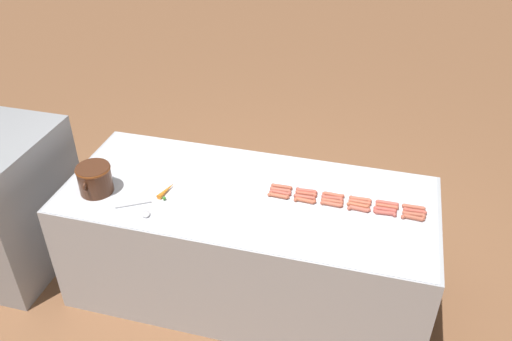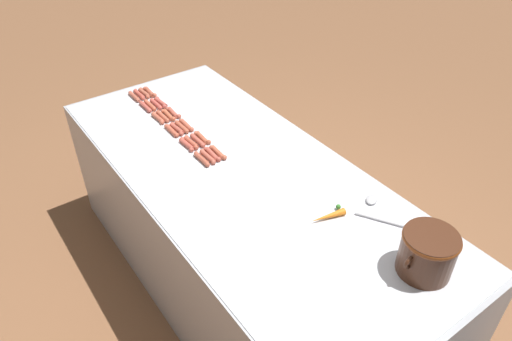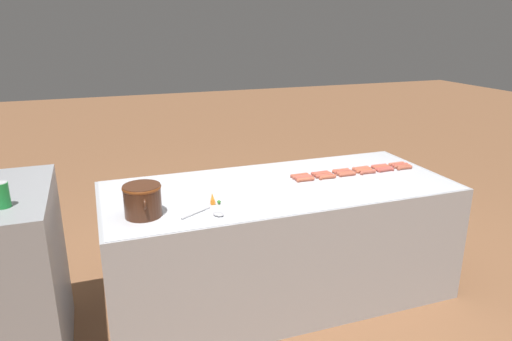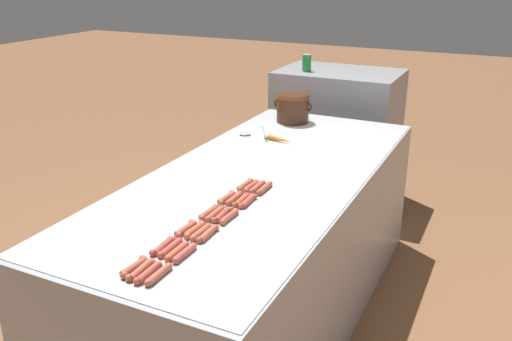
{
  "view_description": "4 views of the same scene",
  "coord_description": "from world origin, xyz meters",
  "px_view_note": "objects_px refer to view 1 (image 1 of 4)",
  "views": [
    {
      "loc": [
        -2.54,
        -0.73,
        2.82
      ],
      "look_at": [
        0.1,
        -0.03,
        0.94
      ],
      "focal_mm": 36.98,
      "sensor_mm": 36.0,
      "label": 1
    },
    {
      "loc": [
        1.03,
        1.55,
        2.25
      ],
      "look_at": [
        -0.02,
        0.09,
        0.88
      ],
      "focal_mm": 33.39,
      "sensor_mm": 36.0,
      "label": 2
    },
    {
      "loc": [
        -2.71,
        1.14,
        1.88
      ],
      "look_at": [
        0.14,
        0.12,
        0.9
      ],
      "focal_mm": 32.46,
      "sensor_mm": 36.0,
      "label": 3
    },
    {
      "loc": [
        1.08,
        -2.26,
        1.8
      ],
      "look_at": [
        -0.04,
        0.01,
        0.83
      ],
      "focal_mm": 38.35,
      "sensor_mm": 36.0,
      "label": 4
    }
  ],
  "objects_px": {
    "hot_dog_8": "(358,205)",
    "carrot": "(166,190)",
    "hot_dog_14": "(360,202)",
    "serving_spoon": "(142,211)",
    "hot_dog_18": "(414,207)",
    "hot_dog_9": "(332,201)",
    "hot_dog_19": "(387,203)",
    "back_cabinet": "(9,205)",
    "hot_dog_4": "(305,200)",
    "hot_dog_20": "(360,199)",
    "hot_dog_13": "(387,206)",
    "hot_dog_21": "(333,195)",
    "hot_dog_22": "(307,191)",
    "bean_pot": "(95,178)",
    "hot_dog_16": "(306,194)",
    "hot_dog_3": "(332,204)",
    "hot_dog_12": "(415,211)",
    "hot_dog_23": "(282,187)",
    "hot_dog_17": "(281,190)",
    "hot_dog_7": "(385,209)",
    "hot_dog_1": "(385,213)",
    "hot_dog_10": "(305,197)",
    "hot_dog_5": "(278,196)",
    "hot_dog_11": "(280,193)",
    "hot_dog_2": "(359,209)",
    "hot_dog_0": "(413,218)",
    "hot_dog_15": "(332,198)"
  },
  "relations": [
    {
      "from": "hot_dog_16",
      "to": "hot_dog_18",
      "type": "bearing_deg",
      "value": -87.16
    },
    {
      "from": "hot_dog_1",
      "to": "hot_dog_10",
      "type": "xyz_separation_m",
      "value": [
        0.03,
        0.49,
        0.0
      ]
    },
    {
      "from": "hot_dog_10",
      "to": "hot_dog_19",
      "type": "bearing_deg",
      "value": -82.14
    },
    {
      "from": "hot_dog_1",
      "to": "carrot",
      "type": "distance_m",
      "value": 1.35
    },
    {
      "from": "hot_dog_15",
      "to": "hot_dog_18",
      "type": "bearing_deg",
      "value": -85.87
    },
    {
      "from": "serving_spoon",
      "to": "hot_dog_18",
      "type": "bearing_deg",
      "value": -74.19
    },
    {
      "from": "hot_dog_2",
      "to": "hot_dog_19",
      "type": "relative_size",
      "value": 1.0
    },
    {
      "from": "hot_dog_22",
      "to": "bean_pot",
      "type": "distance_m",
      "value": 1.32
    },
    {
      "from": "hot_dog_8",
      "to": "hot_dog_14",
      "type": "height_order",
      "value": "same"
    },
    {
      "from": "hot_dog_11",
      "to": "hot_dog_17",
      "type": "relative_size",
      "value": 1.0
    },
    {
      "from": "hot_dog_11",
      "to": "hot_dog_13",
      "type": "bearing_deg",
      "value": -87.09
    },
    {
      "from": "hot_dog_7",
      "to": "carrot",
      "type": "xyz_separation_m",
      "value": [
        -0.16,
        1.34,
        0.0
      ]
    },
    {
      "from": "hot_dog_17",
      "to": "hot_dog_21",
      "type": "height_order",
      "value": "same"
    },
    {
      "from": "carrot",
      "to": "hot_dog_21",
      "type": "bearing_deg",
      "value": -77.49
    },
    {
      "from": "hot_dog_5",
      "to": "serving_spoon",
      "type": "distance_m",
      "value": 0.84
    },
    {
      "from": "back_cabinet",
      "to": "hot_dog_4",
      "type": "bearing_deg",
      "value": -85.42
    },
    {
      "from": "hot_dog_20",
      "to": "hot_dog_13",
      "type": "bearing_deg",
      "value": -100.19
    },
    {
      "from": "back_cabinet",
      "to": "hot_dog_0",
      "type": "relative_size",
      "value": 7.39
    },
    {
      "from": "hot_dog_9",
      "to": "hot_dog_22",
      "type": "relative_size",
      "value": 1.0
    },
    {
      "from": "hot_dog_12",
      "to": "hot_dog_23",
      "type": "bearing_deg",
      "value": 87.45
    },
    {
      "from": "hot_dog_16",
      "to": "hot_dog_19",
      "type": "bearing_deg",
      "value": -86.36
    },
    {
      "from": "bean_pot",
      "to": "carrot",
      "type": "relative_size",
      "value": 1.49
    },
    {
      "from": "hot_dog_23",
      "to": "hot_dog_11",
      "type": "bearing_deg",
      "value": -175.24
    },
    {
      "from": "hot_dog_3",
      "to": "hot_dog_14",
      "type": "xyz_separation_m",
      "value": [
        0.06,
        -0.16,
        0.0
      ]
    },
    {
      "from": "hot_dog_18",
      "to": "carrot",
      "type": "relative_size",
      "value": 0.78
    },
    {
      "from": "hot_dog_14",
      "to": "carrot",
      "type": "relative_size",
      "value": 0.78
    },
    {
      "from": "hot_dog_3",
      "to": "hot_dog_4",
      "type": "height_order",
      "value": "same"
    },
    {
      "from": "bean_pot",
      "to": "carrot",
      "type": "distance_m",
      "value": 0.45
    },
    {
      "from": "hot_dog_13",
      "to": "bean_pot",
      "type": "bearing_deg",
      "value": 99.41
    },
    {
      "from": "hot_dog_0",
      "to": "serving_spoon",
      "type": "xyz_separation_m",
      "value": [
        -0.34,
        1.57,
        -0.01
      ]
    },
    {
      "from": "back_cabinet",
      "to": "hot_dog_13",
      "type": "xyz_separation_m",
      "value": [
        0.24,
        -2.56,
        0.32
      ]
    },
    {
      "from": "hot_dog_3",
      "to": "hot_dog_20",
      "type": "relative_size",
      "value": 1.0
    },
    {
      "from": "hot_dog_12",
      "to": "hot_dog_17",
      "type": "height_order",
      "value": "same"
    },
    {
      "from": "hot_dog_1",
      "to": "hot_dog_11",
      "type": "distance_m",
      "value": 0.65
    },
    {
      "from": "hot_dog_22",
      "to": "carrot",
      "type": "height_order",
      "value": "carrot"
    },
    {
      "from": "hot_dog_1",
      "to": "bean_pot",
      "type": "xyz_separation_m",
      "value": [
        -0.23,
        1.77,
        0.09
      ]
    },
    {
      "from": "hot_dog_4",
      "to": "hot_dog_5",
      "type": "distance_m",
      "value": 0.17
    },
    {
      "from": "hot_dog_3",
      "to": "hot_dog_19",
      "type": "bearing_deg",
      "value": -73.6
    },
    {
      "from": "hot_dog_13",
      "to": "hot_dog_18",
      "type": "xyz_separation_m",
      "value": [
        0.03,
        -0.16,
        0.0
      ]
    },
    {
      "from": "hot_dog_0",
      "to": "hot_dog_19",
      "type": "bearing_deg",
      "value": 56.75
    },
    {
      "from": "hot_dog_18",
      "to": "hot_dog_23",
      "type": "relative_size",
      "value": 1.0
    },
    {
      "from": "hot_dog_9",
      "to": "hot_dog_19",
      "type": "distance_m",
      "value": 0.33
    },
    {
      "from": "hot_dog_1",
      "to": "hot_dog_8",
      "type": "height_order",
      "value": "same"
    },
    {
      "from": "hot_dog_3",
      "to": "hot_dog_11",
      "type": "relative_size",
      "value": 1.0
    },
    {
      "from": "hot_dog_10",
      "to": "hot_dog_22",
      "type": "relative_size",
      "value": 1.0
    },
    {
      "from": "hot_dog_21",
      "to": "hot_dog_9",
      "type": "bearing_deg",
      "value": -178.26
    },
    {
      "from": "hot_dog_4",
      "to": "hot_dog_14",
      "type": "height_order",
      "value": "same"
    },
    {
      "from": "hot_dog_9",
      "to": "bean_pot",
      "type": "xyz_separation_m",
      "value": [
        -0.26,
        1.45,
        0.09
      ]
    },
    {
      "from": "hot_dog_8",
      "to": "carrot",
      "type": "bearing_deg",
      "value": 97.84
    },
    {
      "from": "serving_spoon",
      "to": "hot_dog_3",
      "type": "bearing_deg",
      "value": -72.27
    }
  ]
}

